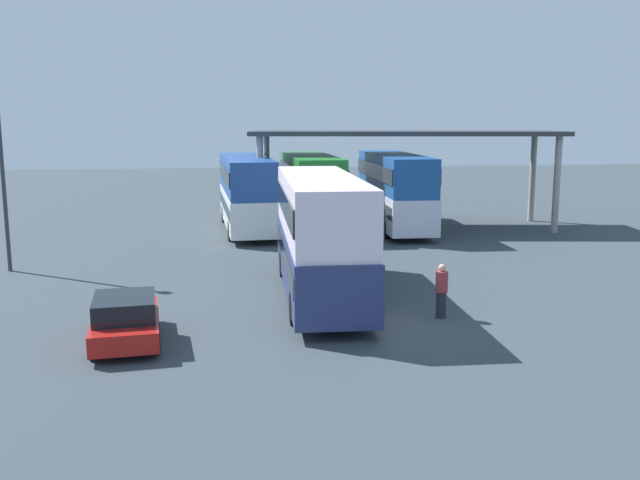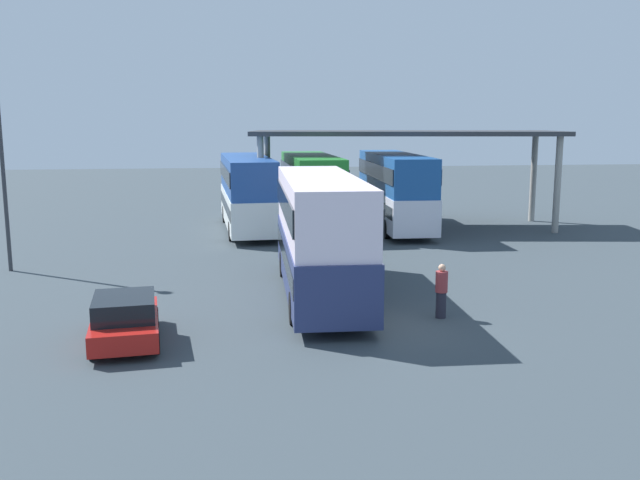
% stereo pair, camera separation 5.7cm
% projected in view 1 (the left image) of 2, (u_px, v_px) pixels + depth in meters
% --- Properties ---
extents(ground_plane, '(140.00, 140.00, 0.00)m').
position_uv_depth(ground_plane, '(377.00, 327.00, 20.40)').
color(ground_plane, '#354046').
extents(double_decker_main, '(2.79, 10.55, 4.21)m').
position_uv_depth(double_decker_main, '(320.00, 231.00, 23.64)').
color(double_decker_main, navy).
rests_on(double_decker_main, ground_plane).
extents(parked_hatchback, '(2.19, 4.00, 1.35)m').
position_uv_depth(parked_hatchback, '(125.00, 319.00, 18.89)').
color(parked_hatchback, '#AB1A15').
rests_on(parked_hatchback, ground_plane).
extents(double_decker_near_canopy, '(3.03, 10.78, 4.09)m').
position_uv_depth(double_decker_near_canopy, '(246.00, 190.00, 37.99)').
color(double_decker_near_canopy, white).
rests_on(double_decker_near_canopy, ground_plane).
extents(double_decker_mid_row, '(2.72, 10.12, 4.14)m').
position_uv_depth(double_decker_mid_row, '(311.00, 189.00, 38.61)').
color(double_decker_mid_row, silver).
rests_on(double_decker_mid_row, ground_plane).
extents(double_decker_far_right, '(2.74, 10.95, 4.20)m').
position_uv_depth(double_decker_far_right, '(394.00, 188.00, 38.71)').
color(double_decker_far_right, silver).
rests_on(double_decker_far_right, ground_plane).
extents(depot_canopy, '(17.90, 7.90, 5.48)m').
position_uv_depth(depot_canopy, '(405.00, 138.00, 38.90)').
color(depot_canopy, '#33353A').
rests_on(depot_canopy, ground_plane).
extents(pedestrian_waiting, '(0.38, 0.38, 1.71)m').
position_uv_depth(pedestrian_waiting, '(442.00, 291.00, 21.27)').
color(pedestrian_waiting, '#262633').
rests_on(pedestrian_waiting, ground_plane).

